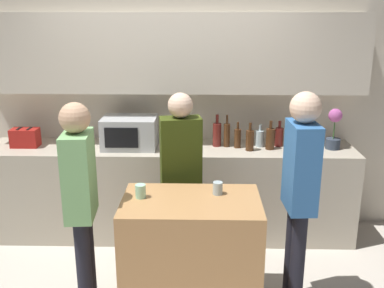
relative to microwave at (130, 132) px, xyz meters
The scene contains 19 objects.
back_wall 0.66m from the microwave, 35.83° to the left, with size 6.40×0.40×2.70m.
back_counter 0.73m from the microwave, ahead, with size 3.60×0.62×0.93m.
kitchen_island 1.48m from the microwave, 62.04° to the right, with size 1.02×0.64×0.89m.
microwave is the anchor object (origin of this frame).
toaster 1.03m from the microwave, behind, with size 0.26×0.16×0.18m.
potted_plant 1.97m from the microwave, ahead, with size 0.14×0.14×0.40m.
bottle_0 0.85m from the microwave, ahead, with size 0.08×0.08×0.32m.
bottle_1 0.95m from the microwave, ahead, with size 0.06×0.06×0.32m.
bottle_2 1.05m from the microwave, ahead, with size 0.07×0.07×0.26m.
bottle_3 1.16m from the microwave, ahead, with size 0.08×0.08×0.27m.
bottle_4 1.27m from the microwave, ahead, with size 0.08×0.08×0.22m.
bottle_5 1.36m from the microwave, ahead, with size 0.09×0.09×0.28m.
bottle_6 1.46m from the microwave, ahead, with size 0.08×0.08×0.25m.
bottle_7 1.59m from the microwave, ahead, with size 0.06×0.06×0.31m.
cup_0 1.35m from the microwave, 52.39° to the right, with size 0.07×0.07×0.10m.
cup_1 1.18m from the microwave, 77.48° to the right, with size 0.08×0.08×0.10m.
person_left 0.81m from the microwave, 48.85° to the right, with size 0.37×0.25×1.58m.
person_center 1.26m from the microwave, 97.38° to the right, with size 0.22×0.35×1.62m.
person_right 1.82m from the microwave, 38.82° to the right, with size 0.22×0.35×1.68m.
Camera 1 is at (0.32, -2.80, 2.22)m, focal length 42.00 mm.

